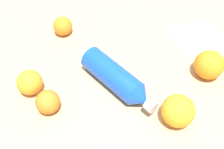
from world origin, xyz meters
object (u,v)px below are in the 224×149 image
orange_2 (63,26)px  folded_napkin (199,37)px  orange_0 (48,102)px  water_bottle (117,79)px  orange_4 (30,83)px  orange_1 (178,111)px  orange_3 (209,65)px

orange_2 → folded_napkin: orange_2 is taller
folded_napkin → orange_0: bearing=-9.4°
water_bottle → orange_2: water_bottle is taller
orange_0 → orange_4: 0.08m
water_bottle → orange_2: (-0.02, -0.28, -0.00)m
orange_0 → orange_1: orange_1 is taller
orange_1 → orange_4: (0.22, -0.32, -0.01)m
water_bottle → folded_napkin: (-0.34, 0.02, -0.03)m
orange_2 → orange_4: (0.20, 0.14, 0.00)m
orange_0 → orange_4: size_ratio=0.91×
orange_0 → orange_4: (0.00, -0.08, 0.00)m
orange_1 → orange_2: size_ratio=1.36×
water_bottle → orange_0: bearing=-110.0°
orange_1 → orange_3: bearing=-167.1°
water_bottle → orange_3: size_ratio=2.97×
water_bottle → orange_2: bearing=174.8°
orange_3 → orange_4: bearing=-34.9°
water_bottle → orange_3: (-0.22, 0.14, 0.01)m
orange_3 → orange_4: (0.40, -0.28, -0.01)m
orange_4 → folded_napkin: (-0.52, 0.17, -0.03)m
orange_1 → folded_napkin: orange_1 is taller
orange_4 → folded_napkin: bearing=162.0°
orange_2 → orange_4: size_ratio=0.88×
orange_3 → orange_4: orange_3 is taller
orange_4 → orange_2: bearing=-146.1°
orange_3 → folded_napkin: bearing=-135.5°
orange_0 → orange_1: bearing=132.3°
orange_1 → orange_3: (-0.18, -0.04, -0.00)m
orange_1 → orange_3: same height
water_bottle → orange_3: 0.26m
orange_1 → orange_2: bearing=-88.0°
water_bottle → orange_0: (0.18, -0.06, -0.00)m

